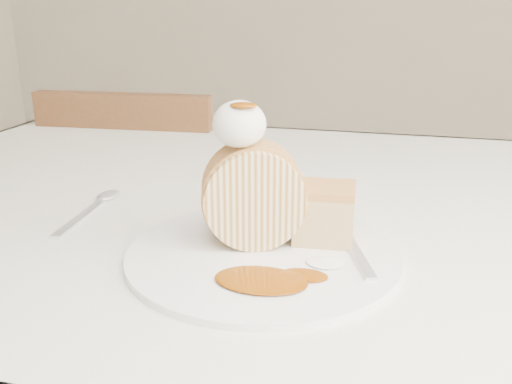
# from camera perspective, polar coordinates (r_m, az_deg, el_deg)

# --- Properties ---
(table) EXTENTS (1.40, 0.90, 0.75)m
(table) POSITION_cam_1_polar(r_m,az_deg,el_deg) (0.82, 5.22, -6.83)
(table) COLOR silver
(table) RESTS_ON ground
(chair_far) EXTENTS (0.41, 0.41, 0.82)m
(chair_far) POSITION_cam_1_polar(r_m,az_deg,el_deg) (1.43, -10.81, -3.83)
(chair_far) COLOR brown
(chair_far) RESTS_ON ground
(plate) EXTENTS (0.31, 0.31, 0.01)m
(plate) POSITION_cam_1_polar(r_m,az_deg,el_deg) (0.61, 0.68, -6.25)
(plate) COLOR white
(plate) RESTS_ON table
(roulade_slice) EXTENTS (0.12, 0.09, 0.11)m
(roulade_slice) POSITION_cam_1_polar(r_m,az_deg,el_deg) (0.62, -0.23, -0.33)
(roulade_slice) COLOR beige
(roulade_slice) RESTS_ON plate
(cake_chunk) EXTENTS (0.07, 0.06, 0.05)m
(cake_chunk) POSITION_cam_1_polar(r_m,az_deg,el_deg) (0.64, 6.83, -2.43)
(cake_chunk) COLOR tan
(cake_chunk) RESTS_ON plate
(whipped_cream) EXTENTS (0.06, 0.06, 0.05)m
(whipped_cream) POSITION_cam_1_polar(r_m,az_deg,el_deg) (0.59, -1.68, 6.81)
(whipped_cream) COLOR white
(whipped_cream) RESTS_ON roulade_slice
(caramel_drizzle) EXTENTS (0.03, 0.02, 0.01)m
(caramel_drizzle) POSITION_cam_1_polar(r_m,az_deg,el_deg) (0.58, -1.26, 9.26)
(caramel_drizzle) COLOR #713404
(caramel_drizzle) RESTS_ON whipped_cream
(caramel_pool) EXTENTS (0.09, 0.07, 0.00)m
(caramel_pool) POSITION_cam_1_polar(r_m,az_deg,el_deg) (0.55, 0.50, -8.78)
(caramel_pool) COLOR #713404
(caramel_pool) RESTS_ON plate
(fork) EXTENTS (0.08, 0.17, 0.00)m
(fork) POSITION_cam_1_polar(r_m,az_deg,el_deg) (0.61, 9.92, -5.95)
(fork) COLOR silver
(fork) RESTS_ON plate
(spoon) EXTENTS (0.03, 0.16, 0.00)m
(spoon) POSITION_cam_1_polar(r_m,az_deg,el_deg) (0.75, -17.15, -2.49)
(spoon) COLOR silver
(spoon) RESTS_ON table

